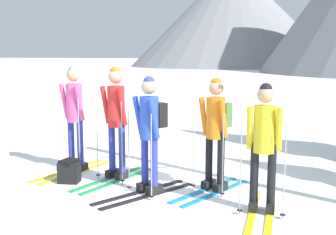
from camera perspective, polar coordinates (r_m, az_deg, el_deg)
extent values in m
plane|color=white|center=(6.70, -3.12, -9.19)|extent=(400.00, 400.00, 0.00)
cube|color=yellow|center=(7.49, -12.43, -7.37)|extent=(0.35, 1.71, 0.02)
cube|color=yellow|center=(7.65, -13.60, -7.08)|extent=(0.35, 1.71, 0.02)
cube|color=black|center=(7.54, -11.91, -6.69)|extent=(0.15, 0.27, 0.12)
cylinder|color=#2D389E|center=(7.43, -12.02, -3.09)|extent=(0.11, 0.11, 0.89)
cube|color=black|center=(7.69, -13.08, -6.42)|extent=(0.15, 0.27, 0.12)
cylinder|color=#2D389E|center=(7.59, -13.20, -2.90)|extent=(0.11, 0.11, 0.89)
cylinder|color=#E55193|center=(7.41, -12.78, 1.98)|extent=(0.28, 0.28, 0.67)
sphere|color=tan|center=(7.37, -12.91, 5.76)|extent=(0.24, 0.24, 0.24)
sphere|color=gray|center=(7.36, -12.93, 6.32)|extent=(0.18, 0.18, 0.18)
cylinder|color=#E55193|center=(7.23, -12.13, 2.00)|extent=(0.11, 0.22, 0.63)
cylinder|color=#E55193|center=(7.49, -14.08, 2.16)|extent=(0.11, 0.22, 0.63)
cylinder|color=#A5A5AD|center=(7.18, -12.15, -2.69)|extent=(0.02, 0.02, 1.33)
cylinder|color=black|center=(7.32, -12.00, -7.34)|extent=(0.07, 0.07, 0.01)
cylinder|color=#A5A5AD|center=(7.56, -15.05, -2.22)|extent=(0.02, 0.02, 1.33)
cylinder|color=black|center=(7.70, -14.87, -6.64)|extent=(0.07, 0.07, 0.01)
cube|color=green|center=(6.90, -6.84, -8.63)|extent=(0.41, 1.69, 0.02)
cube|color=green|center=(7.04, -8.20, -8.30)|extent=(0.41, 1.69, 0.02)
cube|color=black|center=(6.95, -6.30, -7.89)|extent=(0.16, 0.28, 0.12)
cylinder|color=#2D389E|center=(6.83, -6.37, -4.00)|extent=(0.11, 0.11, 0.89)
cube|color=black|center=(7.09, -7.65, -7.58)|extent=(0.16, 0.28, 0.12)
cylinder|color=#2D389E|center=(6.97, -7.73, -3.76)|extent=(0.11, 0.11, 0.89)
cylinder|color=red|center=(6.79, -7.16, 1.53)|extent=(0.28, 0.28, 0.66)
sphere|color=tan|center=(6.74, -7.24, 5.65)|extent=(0.24, 0.24, 0.24)
sphere|color=#B76019|center=(6.74, -7.25, 6.26)|extent=(0.18, 0.18, 0.18)
cylinder|color=red|center=(6.62, -6.35, 1.52)|extent=(0.12, 0.22, 0.63)
cylinder|color=red|center=(6.86, -8.62, 1.73)|extent=(0.12, 0.22, 0.63)
cylinder|color=#A5A5AD|center=(6.57, -6.36, -3.60)|extent=(0.02, 0.02, 1.33)
cylinder|color=black|center=(6.72, -6.28, -8.64)|extent=(0.07, 0.07, 0.01)
cylinder|color=#A5A5AD|center=(6.93, -9.73, -3.02)|extent=(0.02, 0.02, 1.33)
cylinder|color=black|center=(7.08, -9.61, -7.82)|extent=(0.07, 0.07, 0.01)
cube|color=black|center=(6.16, -2.63, -10.71)|extent=(0.79, 1.58, 0.02)
cube|color=black|center=(6.33, -3.90, -10.20)|extent=(0.79, 1.58, 0.02)
cube|color=black|center=(6.20, -1.91, -9.90)|extent=(0.21, 0.28, 0.12)
cylinder|color=#2D389E|center=(6.07, -1.93, -5.83)|extent=(0.11, 0.11, 0.83)
cube|color=black|center=(6.36, -3.18, -9.42)|extent=(0.21, 0.28, 0.12)
cylinder|color=#2D389E|center=(6.24, -3.22, -5.44)|extent=(0.11, 0.11, 0.83)
cylinder|color=blue|center=(6.03, -2.62, -0.05)|extent=(0.28, 0.28, 0.62)
sphere|color=tan|center=(5.98, -2.65, 4.28)|extent=(0.22, 0.22, 0.22)
sphere|color=#2D389E|center=(5.97, -2.65, 4.93)|extent=(0.17, 0.17, 0.17)
cylinder|color=blue|center=(5.85, -1.98, -0.14)|extent=(0.16, 0.22, 0.59)
cylinder|color=blue|center=(6.13, -4.11, 0.24)|extent=(0.16, 0.22, 0.59)
cylinder|color=#A5A5AD|center=(5.82, -2.31, -5.58)|extent=(0.02, 0.02, 1.24)
cylinder|color=black|center=(5.98, -2.27, -10.81)|extent=(0.07, 0.07, 0.01)
cylinder|color=#A5A5AD|center=(6.23, -5.44, -4.65)|extent=(0.02, 0.02, 1.24)
cylinder|color=black|center=(6.39, -5.37, -9.56)|extent=(0.07, 0.07, 0.01)
cube|color=black|center=(6.13, -1.38, 0.39)|extent=(0.30, 0.25, 0.36)
cube|color=#1E84D1|center=(6.31, 6.68, -10.29)|extent=(0.60, 1.56, 0.02)
cube|color=#1E84D1|center=(6.43, 5.07, -9.88)|extent=(0.60, 1.56, 0.02)
cube|color=black|center=(6.37, 7.23, -9.46)|extent=(0.19, 0.28, 0.12)
cylinder|color=black|center=(6.24, 7.30, -5.55)|extent=(0.11, 0.11, 0.82)
cube|color=black|center=(6.49, 5.62, -9.08)|extent=(0.19, 0.28, 0.12)
cylinder|color=black|center=(6.37, 5.68, -5.24)|extent=(0.11, 0.11, 0.82)
cylinder|color=orange|center=(6.19, 6.58, -0.05)|extent=(0.28, 0.28, 0.61)
sphere|color=tan|center=(6.14, 6.65, 4.11)|extent=(0.22, 0.22, 0.22)
sphere|color=#B76019|center=(6.13, 6.66, 4.72)|extent=(0.17, 0.17, 0.17)
cylinder|color=orange|center=(6.03, 7.63, -0.13)|extent=(0.14, 0.21, 0.58)
cylinder|color=orange|center=(6.24, 4.92, 0.21)|extent=(0.14, 0.21, 0.58)
cylinder|color=#A5A5AD|center=(5.99, 7.58, -5.33)|extent=(0.02, 0.02, 1.22)
cylinder|color=black|center=(6.15, 7.47, -10.34)|extent=(0.07, 0.07, 0.01)
cylinder|color=#A5A5AD|center=(6.30, 3.54, -4.57)|extent=(0.02, 0.02, 1.22)
cylinder|color=black|center=(6.45, 3.49, -9.34)|extent=(0.07, 0.07, 0.01)
cube|color=#4C7238|center=(6.32, 7.49, 0.40)|extent=(0.30, 0.23, 0.36)
cube|color=yellow|center=(5.63, 13.86, -12.89)|extent=(0.33, 1.76, 0.02)
cube|color=yellow|center=(5.64, 11.57, -12.77)|extent=(0.33, 1.76, 0.02)
cube|color=black|center=(5.70, 13.93, -11.87)|extent=(0.14, 0.27, 0.12)
cylinder|color=black|center=(5.56, 14.09, -7.58)|extent=(0.11, 0.11, 0.81)
cube|color=black|center=(5.71, 11.67, -11.75)|extent=(0.14, 0.27, 0.12)
cylinder|color=black|center=(5.57, 11.81, -7.47)|extent=(0.11, 0.11, 0.81)
cylinder|color=yellow|center=(5.43, 13.16, -1.58)|extent=(0.28, 0.28, 0.60)
sphere|color=tan|center=(5.37, 13.32, 3.09)|extent=(0.22, 0.22, 0.22)
sphere|color=black|center=(5.36, 13.35, 3.79)|extent=(0.16, 0.16, 0.16)
cylinder|color=yellow|center=(5.36, 15.05, -1.59)|extent=(0.11, 0.21, 0.58)
cylinder|color=yellow|center=(5.38, 11.22, -1.43)|extent=(0.11, 0.21, 0.58)
cylinder|color=#A5A5AD|center=(5.36, 15.77, -7.34)|extent=(0.02, 0.02, 1.21)
cylinder|color=black|center=(5.53, 15.54, -12.78)|extent=(0.07, 0.07, 0.01)
cylinder|color=#A5A5AD|center=(5.39, 9.98, -7.07)|extent=(0.02, 0.02, 1.21)
cylinder|color=black|center=(5.56, 9.83, -12.48)|extent=(0.07, 0.07, 0.01)
cube|color=black|center=(6.93, -13.45, -7.34)|extent=(0.38, 0.32, 0.34)
cube|color=black|center=(6.88, -13.51, -5.82)|extent=(0.22, 0.28, 0.04)
cone|color=gray|center=(75.76, 8.94, 13.82)|extent=(36.20, 36.20, 18.00)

